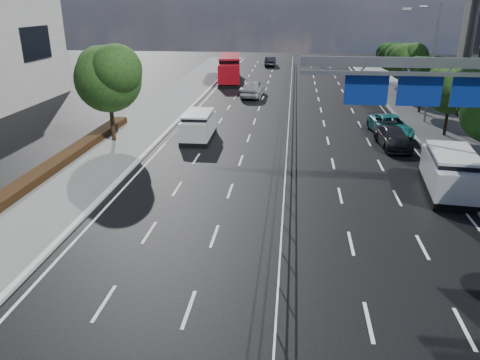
{
  "coord_description": "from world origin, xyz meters",
  "views": [
    {
      "loc": [
        0.21,
        -12.15,
        9.16
      ],
      "look_at": [
        -1.77,
        5.39,
        2.4
      ],
      "focal_mm": 35.0,
      "sensor_mm": 36.0,
      "label": 1
    }
  ],
  "objects_px": {
    "overhead_gantry": "(438,85)",
    "parked_car_dark": "(393,138)",
    "silver_minivan": "(450,173)",
    "red_bus": "(230,68)",
    "white_minivan": "(198,126)",
    "parked_car_teal": "(390,126)",
    "near_car_silver": "(253,88)",
    "near_car_dark": "(270,61)"
  },
  "relations": [
    {
      "from": "overhead_gantry",
      "to": "parked_car_dark",
      "type": "distance_m",
      "value": 10.24
    },
    {
      "from": "silver_minivan",
      "to": "parked_car_dark",
      "type": "xyz_separation_m",
      "value": [
        -1.29,
        7.91,
        -0.43
      ]
    },
    {
      "from": "red_bus",
      "to": "overhead_gantry",
      "type": "bearing_deg",
      "value": -74.28
    },
    {
      "from": "white_minivan",
      "to": "silver_minivan",
      "type": "distance_m",
      "value": 16.8
    },
    {
      "from": "silver_minivan",
      "to": "parked_car_teal",
      "type": "relative_size",
      "value": 1.07
    },
    {
      "from": "parked_car_teal",
      "to": "parked_car_dark",
      "type": "height_order",
      "value": "parked_car_teal"
    },
    {
      "from": "silver_minivan",
      "to": "parked_car_teal",
      "type": "height_order",
      "value": "silver_minivan"
    },
    {
      "from": "near_car_silver",
      "to": "near_car_dark",
      "type": "xyz_separation_m",
      "value": [
        0.52,
        24.49,
        -0.17
      ]
    },
    {
      "from": "parked_car_teal",
      "to": "white_minivan",
      "type": "bearing_deg",
      "value": -174.94
    },
    {
      "from": "white_minivan",
      "to": "near_car_dark",
      "type": "xyz_separation_m",
      "value": [
        2.98,
        40.6,
        -0.26
      ]
    },
    {
      "from": "near_car_dark",
      "to": "white_minivan",
      "type": "bearing_deg",
      "value": 86.93
    },
    {
      "from": "overhead_gantry",
      "to": "near_car_dark",
      "type": "xyz_separation_m",
      "value": [
        -10.06,
        49.94,
        -4.91
      ]
    },
    {
      "from": "near_car_silver",
      "to": "overhead_gantry",
      "type": "bearing_deg",
      "value": 117.8
    },
    {
      "from": "overhead_gantry",
      "to": "parked_car_teal",
      "type": "distance_m",
      "value": 12.93
    },
    {
      "from": "near_car_dark",
      "to": "near_car_silver",
      "type": "bearing_deg",
      "value": 89.91
    },
    {
      "from": "silver_minivan",
      "to": "parked_car_dark",
      "type": "distance_m",
      "value": 8.02
    },
    {
      "from": "near_car_dark",
      "to": "parked_car_teal",
      "type": "bearing_deg",
      "value": 106.82
    },
    {
      "from": "silver_minivan",
      "to": "overhead_gantry",
      "type": "bearing_deg",
      "value": -140.32
    },
    {
      "from": "near_car_silver",
      "to": "parked_car_teal",
      "type": "xyz_separation_m",
      "value": [
        11.19,
        -13.51,
        -0.15
      ]
    },
    {
      "from": "overhead_gantry",
      "to": "silver_minivan",
      "type": "relative_size",
      "value": 1.89
    },
    {
      "from": "overhead_gantry",
      "to": "near_car_dark",
      "type": "relative_size",
      "value": 2.44
    },
    {
      "from": "overhead_gantry",
      "to": "parked_car_dark",
      "type": "relative_size",
      "value": 2.31
    },
    {
      "from": "white_minivan",
      "to": "near_car_silver",
      "type": "height_order",
      "value": "white_minivan"
    },
    {
      "from": "near_car_dark",
      "to": "silver_minivan",
      "type": "relative_size",
      "value": 0.77
    },
    {
      "from": "near_car_silver",
      "to": "parked_car_teal",
      "type": "distance_m",
      "value": 17.54
    },
    {
      "from": "red_bus",
      "to": "near_car_silver",
      "type": "relative_size",
      "value": 2.11
    },
    {
      "from": "red_bus",
      "to": "parked_car_dark",
      "type": "height_order",
      "value": "red_bus"
    },
    {
      "from": "parked_car_teal",
      "to": "silver_minivan",
      "type": "bearing_deg",
      "value": -90.76
    },
    {
      "from": "overhead_gantry",
      "to": "near_car_dark",
      "type": "height_order",
      "value": "overhead_gantry"
    },
    {
      "from": "white_minivan",
      "to": "parked_car_teal",
      "type": "distance_m",
      "value": 13.9
    },
    {
      "from": "white_minivan",
      "to": "near_car_dark",
      "type": "distance_m",
      "value": 40.71
    },
    {
      "from": "silver_minivan",
      "to": "white_minivan",
      "type": "bearing_deg",
      "value": 156.3
    },
    {
      "from": "near_car_silver",
      "to": "parked_car_dark",
      "type": "relative_size",
      "value": 1.14
    },
    {
      "from": "white_minivan",
      "to": "red_bus",
      "type": "distance_m",
      "value": 25.57
    },
    {
      "from": "red_bus",
      "to": "near_car_silver",
      "type": "bearing_deg",
      "value": -75.27
    },
    {
      "from": "parked_car_dark",
      "to": "silver_minivan",
      "type": "bearing_deg",
      "value": -85.19
    },
    {
      "from": "overhead_gantry",
      "to": "red_bus",
      "type": "distance_m",
      "value": 37.88
    },
    {
      "from": "near_car_silver",
      "to": "silver_minivan",
      "type": "height_order",
      "value": "silver_minivan"
    },
    {
      "from": "overhead_gantry",
      "to": "white_minivan",
      "type": "relative_size",
      "value": 2.28
    },
    {
      "from": "near_car_dark",
      "to": "silver_minivan",
      "type": "distance_m",
      "value": 50.26
    },
    {
      "from": "red_bus",
      "to": "parked_car_dark",
      "type": "relative_size",
      "value": 2.41
    },
    {
      "from": "parked_car_dark",
      "to": "overhead_gantry",
      "type": "bearing_deg",
      "value": -96.19
    }
  ]
}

